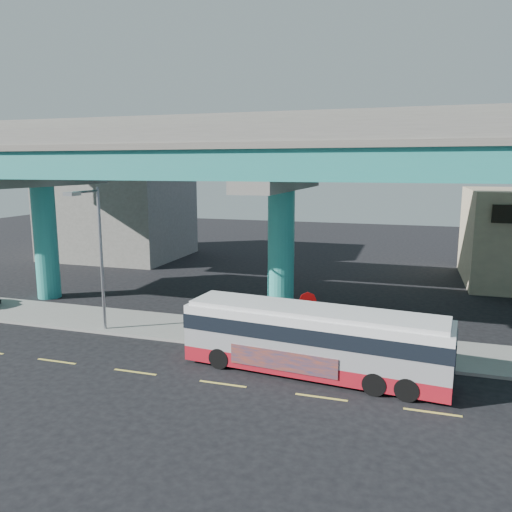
% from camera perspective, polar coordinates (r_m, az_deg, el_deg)
% --- Properties ---
extents(ground, '(120.00, 120.00, 0.00)m').
position_cam_1_polar(ground, '(21.06, -3.51, -14.07)').
color(ground, black).
rests_on(ground, ground).
extents(sidewalk, '(70.00, 4.00, 0.15)m').
position_cam_1_polar(sidewalk, '(25.88, 0.85, -9.16)').
color(sidewalk, gray).
rests_on(sidewalk, ground).
extents(lane_markings, '(58.00, 0.12, 0.01)m').
position_cam_1_polar(lane_markings, '(20.80, -3.82, -14.38)').
color(lane_markings, '#D8C64C').
rests_on(lane_markings, ground).
extents(viaduct, '(52.00, 12.40, 11.70)m').
position_cam_1_polar(viaduct, '(27.90, 3.03, 11.18)').
color(viaduct, teal).
rests_on(viaduct, ground).
extents(building_concrete, '(12.00, 10.00, 9.00)m').
position_cam_1_polar(building_concrete, '(49.98, -15.43, 5.05)').
color(building_concrete, gray).
rests_on(building_concrete, ground).
extents(transit_bus, '(11.33, 3.53, 2.86)m').
position_cam_1_polar(transit_bus, '(21.28, 6.58, -9.31)').
color(transit_bus, maroon).
rests_on(transit_bus, ground).
extents(street_lamp, '(0.50, 2.45, 7.49)m').
position_cam_1_polar(street_lamp, '(26.49, -18.05, 1.84)').
color(street_lamp, gray).
rests_on(street_lamp, sidewalk).
extents(stop_sign, '(0.78, 0.34, 2.78)m').
position_cam_1_polar(stop_sign, '(23.44, 5.92, -5.90)').
color(stop_sign, gray).
rests_on(stop_sign, sidewalk).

